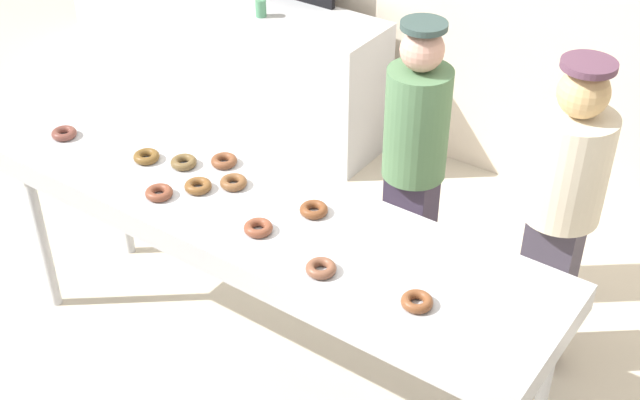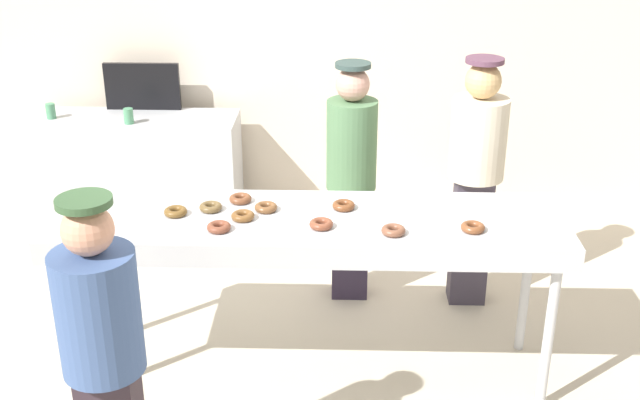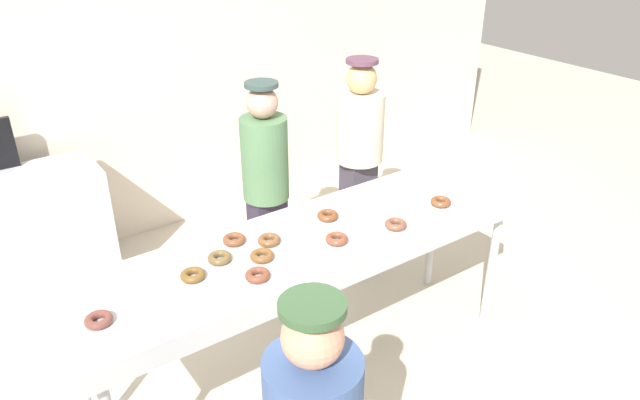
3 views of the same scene
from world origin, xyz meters
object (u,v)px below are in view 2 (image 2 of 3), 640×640
glazed_donut_1 (424,391)px  paper_cup_3 (256,125)px  glazed_donut_8 (107,318)px  glazed_donut_5 (4,292)px  glazed_donut_6 (401,350)px  glazed_donut_4 (170,341)px  fryer_conveyor (216,362)px  menu_display (171,83)px  glazed_donut_9 (271,353)px  glazed_donut_2 (35,307)px  worker_baker (378,268)px  glazed_donut_0 (251,315)px  paper_cup_2 (68,97)px  glazed_donut_7 (124,364)px  paper_cup_0 (210,113)px  paper_cup_1 (246,113)px  prep_counter (169,195)px  worker_assistant (192,219)px

glazed_donut_1 → paper_cup_3: glazed_donut_1 is taller
glazed_donut_1 → glazed_donut_8: (-1.26, 0.20, 0.00)m
glazed_donut_5 → glazed_donut_6: 1.63m
glazed_donut_4 → glazed_donut_6: 0.87m
fryer_conveyor → glazed_donut_8: 0.47m
paper_cup_3 → menu_display: bearing=157.2°
paper_cup_3 → menu_display: size_ratio=0.28×
glazed_donut_9 → glazed_donut_2: bearing=173.7°
glazed_donut_5 → worker_baker: 1.58m
glazed_donut_0 → glazed_donut_4: (-0.26, -0.21, 0.00)m
glazed_donut_6 → glazed_donut_4: bearing=-173.0°
glazed_donut_1 → glazed_donut_9: same height
glazed_donut_6 → paper_cup_2: (-2.27, 2.17, -0.07)m
glazed_donut_4 → glazed_donut_7: 0.20m
paper_cup_2 → glazed_donut_6: bearing=-43.6°
glazed_donut_2 → fryer_conveyor: bearing=-6.6°
paper_cup_0 → paper_cup_1: same height
fryer_conveyor → paper_cup_1: paper_cup_1 is taller
glazed_donut_5 → prep_counter: glazed_donut_5 is taller
glazed_donut_0 → menu_display: bearing=115.8°
glazed_donut_4 → paper_cup_3: glazed_donut_4 is taller
glazed_donut_5 → prep_counter: bearing=90.0°
glazed_donut_2 → glazed_donut_9: bearing=-6.3°
glazed_donut_0 → paper_cup_0: glazed_donut_0 is taller
glazed_donut_2 → worker_baker: bearing=27.5°
glazed_donut_2 → glazed_donut_4: 0.60m
glazed_donut_5 → menu_display: bearing=90.0°
glazed_donut_5 → paper_cup_0: bearing=82.3°
fryer_conveyor → glazed_donut_5: (-0.93, 0.16, 0.10)m
glazed_donut_4 → glazed_donut_5: (-0.76, 0.18, 0.00)m
paper_cup_1 → menu_display: size_ratio=0.28×
glazed_donut_7 → paper_cup_2: 2.76m
glazed_donut_0 → menu_display: (-1.02, 2.12, 0.04)m
glazed_donut_4 → glazed_donut_0: bearing=39.6°
glazed_donut_7 → paper_cup_0: 2.39m
glazed_donut_7 → paper_cup_0: size_ratio=1.00×
glazed_donut_1 → glazed_donut_5: same height
glazed_donut_6 → paper_cup_0: 2.49m
glazed_donut_9 → paper_cup_0: size_ratio=1.00×
glazed_donut_1 → glazed_donut_9: bearing=169.3°
glazed_donut_6 → menu_display: menu_display is taller
glazed_donut_7 → menu_display: 2.58m
glazed_donut_1 → glazed_donut_2: 1.58m
glazed_donut_8 → paper_cup_3: glazed_donut_8 is taller
prep_counter → glazed_donut_4: bearing=-69.9°
worker_assistant → menu_display: size_ratio=3.64×
glazed_donut_9 → paper_cup_1: (-0.68, 2.24, -0.07)m
glazed_donut_7 → glazed_donut_9: bearing=17.8°
glazed_donut_4 → glazed_donut_6: size_ratio=1.00×
glazed_donut_0 → glazed_donut_5: (-1.02, -0.03, 0.00)m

